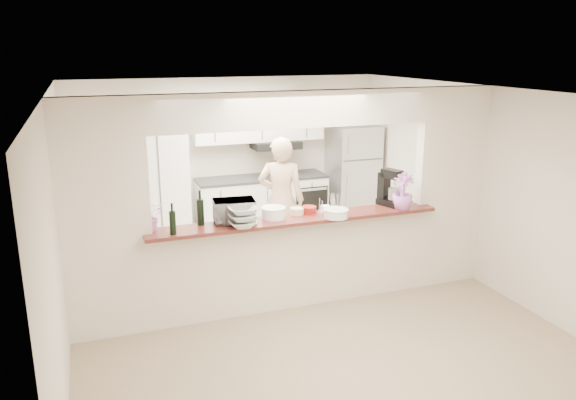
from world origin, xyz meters
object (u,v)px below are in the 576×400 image
toaster_oven (234,211)px  person (281,201)px  refrigerator (353,175)px  stand_mixer (390,189)px

toaster_oven → person: 1.73m
refrigerator → toaster_oven: bearing=-136.6°
stand_mixer → refrigerator: bearing=72.7°
stand_mixer → person: size_ratio=0.25×
stand_mixer → toaster_oven: bearing=-179.6°
toaster_oven → stand_mixer: 1.95m
stand_mixer → person: person is taller
refrigerator → toaster_oven: (-2.75, -2.60, 0.36)m
refrigerator → person: (-1.73, -1.25, 0.04)m
person → toaster_oven: bearing=80.2°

